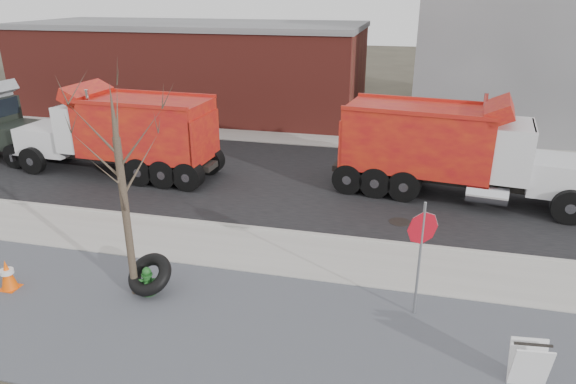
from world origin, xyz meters
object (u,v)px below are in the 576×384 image
(dump_truck_red_a, at_px, (451,147))
(dump_truck_red_b, at_px, (122,131))
(fire_hydrant, at_px, (148,282))
(truck_tire, at_px, (150,274))
(stop_sign, at_px, (421,240))
(sandwich_board, at_px, (529,364))

(dump_truck_red_a, bearing_deg, dump_truck_red_b, -169.92)
(fire_hydrant, bearing_deg, dump_truck_red_a, 28.79)
(truck_tire, xyz_separation_m, stop_sign, (6.36, 0.59, 1.42))
(dump_truck_red_a, bearing_deg, stop_sign, -90.06)
(fire_hydrant, relative_size, stop_sign, 0.27)
(dump_truck_red_b, bearing_deg, dump_truck_red_a, -174.78)
(sandwich_board, relative_size, dump_truck_red_b, 0.11)
(sandwich_board, bearing_deg, stop_sign, 132.16)
(fire_hydrant, height_order, sandwich_board, sandwich_board)
(fire_hydrant, xyz_separation_m, truck_tire, (0.02, 0.10, 0.16))
(stop_sign, height_order, dump_truck_red_b, dump_truck_red_b)
(fire_hydrant, bearing_deg, dump_truck_red_b, 102.96)
(truck_tire, height_order, dump_truck_red_b, dump_truck_red_b)
(truck_tire, relative_size, dump_truck_red_b, 0.16)
(sandwich_board, distance_m, dump_truck_red_a, 9.84)
(fire_hydrant, relative_size, dump_truck_red_b, 0.09)
(fire_hydrant, xyz_separation_m, sandwich_board, (8.48, -1.18, 0.16))
(stop_sign, height_order, sandwich_board, stop_sign)
(stop_sign, distance_m, dump_truck_red_a, 7.88)
(sandwich_board, bearing_deg, dump_truck_red_b, 140.26)
(sandwich_board, bearing_deg, dump_truck_red_a, 90.28)
(dump_truck_red_a, bearing_deg, sandwich_board, -76.30)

